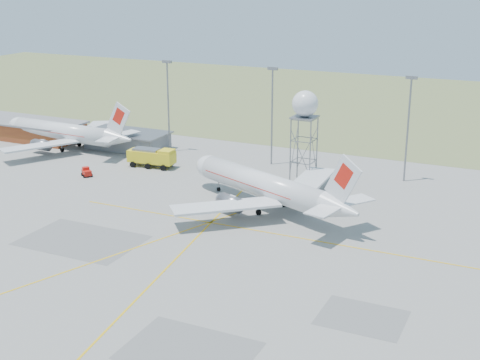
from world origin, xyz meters
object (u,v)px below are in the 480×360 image
at_px(airliner_far, 65,132).
at_px(radar_tower, 304,132).
at_px(airliner_main, 266,186).
at_px(fire_truck, 153,158).
at_px(baggage_tug, 87,173).

height_order(airliner_far, radar_tower, radar_tower).
bearing_deg(radar_tower, airliner_main, -92.10).
relative_size(airliner_main, fire_truck, 3.63).
distance_m(airliner_far, radar_tower, 58.61).
bearing_deg(fire_truck, airliner_main, -28.07).
bearing_deg(airliner_main, airliner_far, 6.21).
distance_m(airliner_main, radar_tower, 18.04).
xyz_separation_m(radar_tower, baggage_tug, (-40.36, -14.76, -9.35)).
xyz_separation_m(airliner_far, radar_tower, (58.27, -0.90, 6.27)).
distance_m(airliner_far, baggage_tug, 23.99).
relative_size(airliner_far, fire_truck, 3.55).
bearing_deg(airliner_far, baggage_tug, 142.07).
height_order(airliner_far, baggage_tug, airliner_far).
distance_m(radar_tower, fire_truck, 33.14).
bearing_deg(fire_truck, baggage_tug, -131.57).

